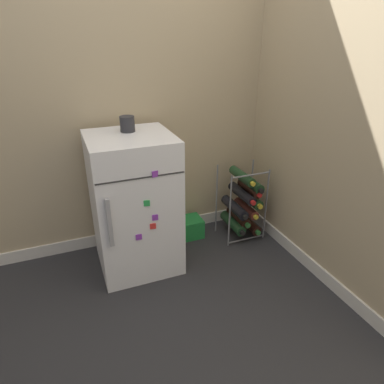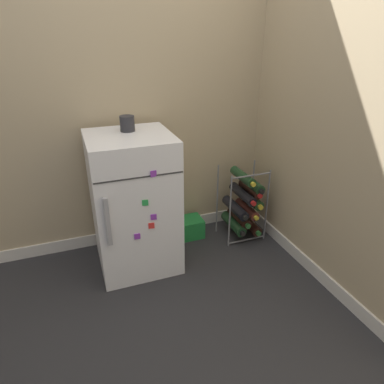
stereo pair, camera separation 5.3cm
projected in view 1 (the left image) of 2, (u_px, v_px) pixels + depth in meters
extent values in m
plane|color=#28282B|center=(190.00, 284.00, 2.21)|extent=(14.00, 14.00, 0.00)
cube|color=tan|center=(150.00, 69.00, 2.27)|extent=(6.65, 0.06, 2.50)
cube|color=silver|center=(159.00, 228.00, 2.75)|extent=(6.65, 0.01, 0.09)
cube|color=white|center=(134.00, 204.00, 2.24)|extent=(0.52, 0.51, 0.92)
cube|color=#2D2D2D|center=(141.00, 178.00, 1.90)|extent=(0.51, 0.00, 0.01)
cube|color=#9E9EA3|center=(110.00, 223.00, 1.92)|extent=(0.02, 0.02, 0.30)
cube|color=purple|center=(155.00, 174.00, 1.92)|extent=(0.04, 0.01, 0.04)
cube|color=purple|center=(139.00, 237.00, 2.04)|extent=(0.04, 0.01, 0.04)
cube|color=green|center=(147.00, 203.00, 1.97)|extent=(0.04, 0.02, 0.04)
cube|color=red|center=(153.00, 226.00, 2.05)|extent=(0.04, 0.01, 0.04)
cube|color=purple|center=(155.00, 218.00, 2.03)|extent=(0.04, 0.01, 0.04)
cylinder|color=slate|center=(230.00, 212.00, 2.48)|extent=(0.01, 0.01, 0.58)
cylinder|color=slate|center=(266.00, 205.00, 2.59)|extent=(0.01, 0.01, 0.58)
cylinder|color=slate|center=(216.00, 199.00, 2.67)|extent=(0.01, 0.01, 0.58)
cylinder|color=slate|center=(251.00, 193.00, 2.78)|extent=(0.01, 0.01, 0.58)
cylinder|color=slate|center=(246.00, 239.00, 2.65)|extent=(0.31, 0.01, 0.01)
cylinder|color=slate|center=(251.00, 175.00, 2.42)|extent=(0.31, 0.01, 0.01)
cylinder|color=black|center=(248.00, 223.00, 2.75)|extent=(0.08, 0.27, 0.08)
cylinder|color=#2D7033|center=(258.00, 232.00, 2.62)|extent=(0.04, 0.02, 0.04)
cylinder|color=#19381E|center=(233.00, 223.00, 2.68)|extent=(0.08, 0.29, 0.08)
cylinder|color=black|center=(242.00, 233.00, 2.55)|extent=(0.04, 0.02, 0.04)
cylinder|color=black|center=(238.00, 217.00, 2.68)|extent=(0.08, 0.26, 0.08)
cylinder|color=#2D7033|center=(248.00, 225.00, 2.56)|extent=(0.04, 0.02, 0.04)
cylinder|color=#56231E|center=(246.00, 208.00, 2.67)|extent=(0.07, 0.27, 0.07)
cylinder|color=gold|center=(256.00, 217.00, 2.55)|extent=(0.03, 0.02, 0.03)
cylinder|color=black|center=(234.00, 207.00, 2.63)|extent=(0.08, 0.31, 0.08)
cylinder|color=black|center=(245.00, 217.00, 2.49)|extent=(0.04, 0.02, 0.04)
cylinder|color=#19381E|center=(250.00, 198.00, 2.65)|extent=(0.08, 0.27, 0.08)
cylinder|color=gold|center=(260.00, 206.00, 2.52)|extent=(0.04, 0.02, 0.04)
cylinder|color=black|center=(242.00, 194.00, 2.60)|extent=(0.07, 0.31, 0.07)
cylinder|color=red|center=(253.00, 203.00, 2.46)|extent=(0.04, 0.02, 0.04)
cylinder|color=black|center=(250.00, 188.00, 2.61)|extent=(0.07, 0.25, 0.07)
cylinder|color=red|center=(259.00, 195.00, 2.49)|extent=(0.03, 0.02, 0.03)
cylinder|color=#19381E|center=(251.00, 183.00, 2.59)|extent=(0.08, 0.26, 0.08)
cylinder|color=black|center=(261.00, 191.00, 2.47)|extent=(0.04, 0.02, 0.04)
cylinder|color=#19381E|center=(242.00, 176.00, 2.54)|extent=(0.07, 0.28, 0.07)
cylinder|color=gold|center=(253.00, 184.00, 2.41)|extent=(0.03, 0.02, 0.03)
cube|color=#1E7F38|center=(187.00, 228.00, 2.70)|extent=(0.23, 0.17, 0.15)
cylinder|color=#28282D|center=(127.00, 124.00, 2.10)|extent=(0.09, 0.09, 0.10)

